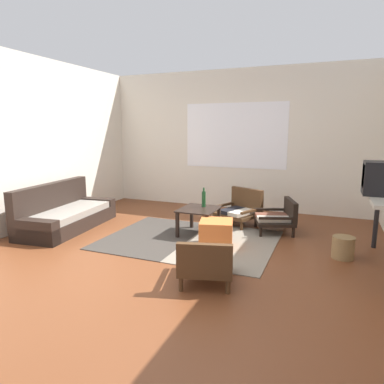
{
  "coord_description": "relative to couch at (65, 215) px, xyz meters",
  "views": [
    {
      "loc": [
        1.78,
        -3.57,
        1.56
      ],
      "look_at": [
        0.04,
        0.68,
        0.72
      ],
      "focal_mm": 32.05,
      "sensor_mm": 36.0,
      "label": 1
    }
  ],
  "objects": [
    {
      "name": "couch",
      "position": [
        0.0,
        0.0,
        0.0
      ],
      "size": [
        0.91,
        1.8,
        0.72
      ],
      "color": "black",
      "rests_on": "ground"
    },
    {
      "name": "wicker_basket",
      "position": [
        4.09,
        0.26,
        -0.08
      ],
      "size": [
        0.26,
        0.26,
        0.27
      ],
      "primitive_type": "cylinder",
      "color": "olive",
      "rests_on": "ground"
    },
    {
      "name": "ottoman_orange",
      "position": [
        2.52,
        0.05,
        -0.04
      ],
      "size": [
        0.52,
        0.52,
        0.37
      ],
      "primitive_type": "cube",
      "rotation": [
        0.0,
        0.0,
        0.25
      ],
      "color": "#D1662D",
      "rests_on": "ground"
    },
    {
      "name": "armchair_by_window",
      "position": [
        2.53,
        1.32,
        0.04
      ],
      "size": [
        0.8,
        0.76,
        0.58
      ],
      "color": "#472D19",
      "rests_on": "ground"
    },
    {
      "name": "armchair_corner",
      "position": [
        3.19,
        1.06,
        0.03
      ],
      "size": [
        0.73,
        0.76,
        0.51
      ],
      "color": "black",
      "rests_on": "ground"
    },
    {
      "name": "armchair_striped_foreground",
      "position": [
        2.77,
        -1.03,
        0.01
      ],
      "size": [
        0.69,
        0.76,
        0.5
      ],
      "color": "#472D19",
      "rests_on": "ground"
    },
    {
      "name": "glass_bottle",
      "position": [
        2.13,
        0.63,
        0.31
      ],
      "size": [
        0.06,
        0.06,
        0.29
      ],
      "color": "#194723",
      "rests_on": "coffee_table"
    },
    {
      "name": "far_wall_with_window",
      "position": [
        2.11,
        2.48,
        1.13
      ],
      "size": [
        5.6,
        0.13,
        2.7
      ],
      "color": "silver",
      "rests_on": "ground"
    },
    {
      "name": "coffee_table",
      "position": [
        2.1,
        0.49,
        0.11
      ],
      "size": [
        0.54,
        0.63,
        0.4
      ],
      "color": "black",
      "rests_on": "ground"
    },
    {
      "name": "area_rug",
      "position": [
        2.08,
        0.18,
        -0.21
      ],
      "size": [
        2.38,
        1.81,
        0.01
      ],
      "color": "#38332D",
      "rests_on": "ground"
    },
    {
      "name": "ground_plane",
      "position": [
        2.11,
        -0.58,
        -0.22
      ],
      "size": [
        7.8,
        7.8,
        0.0
      ],
      "primitive_type": "plane",
      "color": "brown"
    },
    {
      "name": "side_wall_left",
      "position": [
        -0.55,
        -0.28,
        1.13
      ],
      "size": [
        0.12,
        6.6,
        2.7
      ],
      "primitive_type": "cube",
      "color": "silver",
      "rests_on": "ground"
    }
  ]
}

